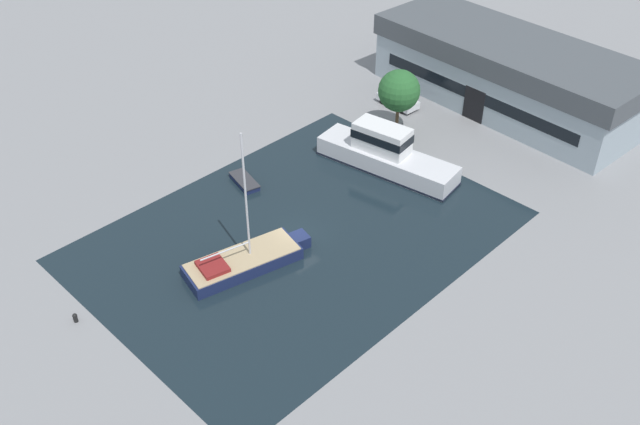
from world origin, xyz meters
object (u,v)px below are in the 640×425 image
object	(u,v)px
parked_car	(398,99)
quay_tree_near_building	(399,91)
motor_cruiser	(385,154)
warehouse_building	(508,73)
small_dinghy	(245,181)
sailboat_moored	(245,260)

from	to	relation	value
parked_car	quay_tree_near_building	bearing A→B (deg)	42.07
parked_car	motor_cruiser	size ratio (longest dim) A/B	0.33
warehouse_building	quay_tree_near_building	xyz separation A→B (m)	(-4.16, -12.07, 0.88)
motor_cruiser	quay_tree_near_building	bearing A→B (deg)	22.06
quay_tree_near_building	small_dinghy	distance (m)	17.06
parked_car	sailboat_moored	size ratio (longest dim) A/B	0.40
parked_car	sailboat_moored	distance (m)	28.40
warehouse_building	motor_cruiser	distance (m)	17.92
parked_car	warehouse_building	bearing A→B (deg)	140.73
quay_tree_near_building	parked_car	world-z (taller)	quay_tree_near_building
quay_tree_near_building	sailboat_moored	world-z (taller)	sailboat_moored
parked_car	sailboat_moored	xyz separation A→B (m)	(8.01, -27.24, -0.24)
quay_tree_near_building	motor_cruiser	distance (m)	7.27
quay_tree_near_building	small_dinghy	world-z (taller)	quay_tree_near_building
warehouse_building	sailboat_moored	xyz separation A→B (m)	(0.62, -35.28, -2.87)
sailboat_moored	motor_cruiser	distance (m)	17.56
sailboat_moored	motor_cruiser	bearing A→B (deg)	107.56
parked_car	small_dinghy	world-z (taller)	parked_car
warehouse_building	sailboat_moored	distance (m)	35.41
warehouse_building	sailboat_moored	world-z (taller)	sailboat_moored
parked_car	small_dinghy	size ratio (longest dim) A/B	1.23
warehouse_building	small_dinghy	size ratio (longest dim) A/B	7.73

